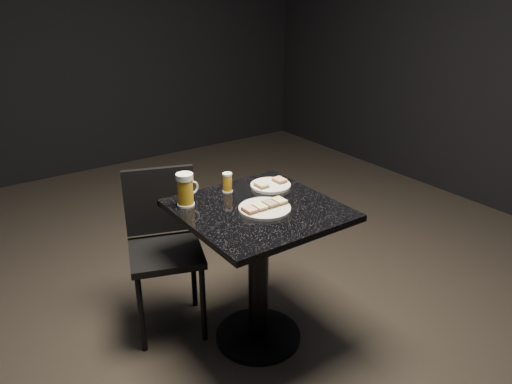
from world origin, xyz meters
TOP-DOWN VIEW (x-y plane):
  - floor at (0.00, 0.00)m, footprint 6.00×6.00m
  - plate_large at (0.01, -0.04)m, footprint 0.24×0.24m
  - plate_small at (0.19, 0.17)m, footprint 0.21×0.21m
  - table at (0.00, 0.00)m, footprint 0.70×0.70m
  - beer_mug at (-0.26, 0.21)m, footprint 0.12×0.08m
  - beer_tumbler at (-0.02, 0.24)m, footprint 0.05×0.05m
  - chair at (-0.31, 0.40)m, footprint 0.46×0.46m
  - canapes_on_plate_large at (0.01, -0.04)m, footprint 0.22×0.07m
  - canapes_on_plate_small at (0.19, 0.17)m, footprint 0.16×0.07m

SIDE VIEW (x-z plane):
  - floor at x=0.00m, z-range 0.00..0.00m
  - chair at x=-0.31m, z-range 0.07..0.92m
  - table at x=0.00m, z-range 0.13..0.88m
  - plate_large at x=0.01m, z-range 0.75..0.76m
  - plate_small at x=0.19m, z-range 0.75..0.76m
  - canapes_on_plate_large at x=0.01m, z-range 0.76..0.78m
  - canapes_on_plate_small at x=0.19m, z-range 0.76..0.78m
  - beer_tumbler at x=-0.02m, z-range 0.75..0.85m
  - beer_mug at x=-0.26m, z-range 0.75..0.91m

